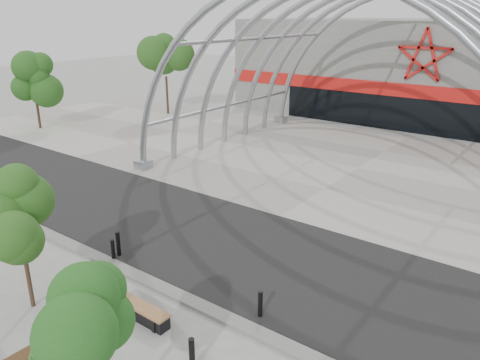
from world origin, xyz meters
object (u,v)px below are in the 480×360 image
street_tree_1 (86,323)px  street_tree_0 (18,219)px  bench_0 (86,294)px  bollard_2 (116,308)px  bench_1 (140,312)px

street_tree_1 → street_tree_0: bearing=162.8°
bench_0 → bollard_2: 1.67m
bench_1 → bollard_2: 0.72m
street_tree_0 → bench_1: (3.14, 1.56, -2.72)m
street_tree_0 → bench_1: 4.44m
street_tree_0 → bollard_2: 3.82m
bollard_2 → bench_0: bearing=174.7°
bench_0 → bollard_2: bearing=-5.3°
bench_1 → bollard_2: (-0.43, -0.53, 0.24)m
street_tree_0 → bench_1: size_ratio=1.85×
street_tree_1 → bollard_2: street_tree_1 is taller
street_tree_0 → street_tree_1: street_tree_0 is taller
street_tree_1 → bollard_2: size_ratio=4.33×
street_tree_0 → bench_0: (1.06, 1.19, -2.73)m
bench_0 → bollard_2: bollard_2 is taller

